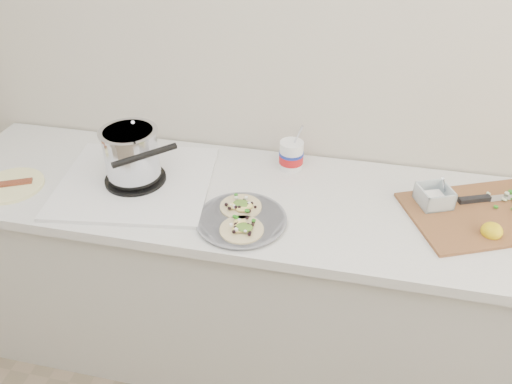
% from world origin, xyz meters
% --- Properties ---
extents(counter, '(2.44, 0.66, 0.90)m').
position_xyz_m(counter, '(0.00, 1.43, 0.45)').
color(counter, beige).
rests_on(counter, ground).
extents(stove, '(0.63, 0.60, 0.27)m').
position_xyz_m(stove, '(-0.46, 1.39, 0.99)').
color(stove, silver).
rests_on(stove, counter).
extents(taco_plate, '(0.31, 0.31, 0.04)m').
position_xyz_m(taco_plate, '(-0.02, 1.25, 0.92)').
color(taco_plate, slate).
rests_on(taco_plate, counter).
extents(tub, '(0.10, 0.10, 0.22)m').
position_xyz_m(tub, '(0.10, 1.63, 0.97)').
color(tub, white).
rests_on(tub, counter).
extents(cutboard, '(0.59, 0.51, 0.08)m').
position_xyz_m(cutboard, '(0.78, 1.47, 0.92)').
color(cutboard, brown).
rests_on(cutboard, counter).
extents(bacon_plate, '(0.24, 0.24, 0.02)m').
position_xyz_m(bacon_plate, '(-0.91, 1.27, 0.91)').
color(bacon_plate, beige).
rests_on(bacon_plate, counter).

